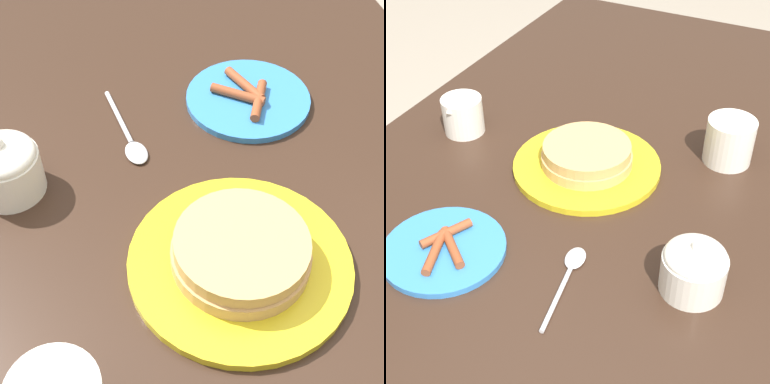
# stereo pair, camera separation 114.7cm
# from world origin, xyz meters

# --- Properties ---
(dining_table) EXTENTS (1.57, 0.90, 0.75)m
(dining_table) POSITION_xyz_m (0.00, 0.00, 0.64)
(dining_table) COLOR #332116
(dining_table) RESTS_ON ground_plane
(pancake_plate) EXTENTS (0.26, 0.26, 0.05)m
(pancake_plate) POSITION_xyz_m (0.04, 0.03, 0.77)
(pancake_plate) COLOR gold
(pancake_plate) RESTS_ON dining_table
(side_plate_bacon) EXTENTS (0.19, 0.19, 0.02)m
(side_plate_bacon) POSITION_xyz_m (-0.24, 0.13, 0.76)
(side_plate_bacon) COLOR #337AC6
(side_plate_bacon) RESTS_ON dining_table
(sugar_bowl) EXTENTS (0.09, 0.09, 0.09)m
(sugar_bowl) POSITION_xyz_m (-0.15, -0.22, 0.79)
(sugar_bowl) COLOR silver
(sugar_bowl) RESTS_ON dining_table
(spoon) EXTENTS (0.16, 0.04, 0.01)m
(spoon) POSITION_xyz_m (-0.20, -0.05, 0.75)
(spoon) COLOR silver
(spoon) RESTS_ON dining_table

